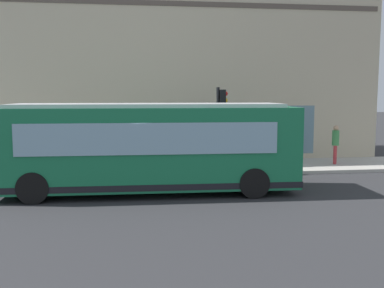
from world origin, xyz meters
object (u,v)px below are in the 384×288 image
(pedestrian_walking_along_curb, at_px, (245,146))
(pedestrian_by_light_pole, at_px, (193,146))
(pedestrian_near_building_entrance, at_px, (70,151))
(pedestrian_near_hydrant, at_px, (335,142))
(city_bus_nearside, at_px, (148,148))
(traffic_light_near_corner, at_px, (221,113))
(fire_hydrant, at_px, (185,155))
(newspaper_vending_box, at_px, (288,156))

(pedestrian_walking_along_curb, relative_size, pedestrian_by_light_pole, 0.95)
(pedestrian_near_building_entrance, bearing_deg, pedestrian_near_hydrant, -87.09)
(city_bus_nearside, xyz_separation_m, pedestrian_walking_along_curb, (4.11, -4.46, -0.50))
(traffic_light_near_corner, xyz_separation_m, fire_hydrant, (2.20, 1.23, -2.09))
(pedestrian_by_light_pole, relative_size, newspaper_vending_box, 1.85)
(fire_hydrant, relative_size, pedestrian_near_building_entrance, 0.47)
(fire_hydrant, distance_m, pedestrian_near_building_entrance, 5.40)
(fire_hydrant, xyz_separation_m, pedestrian_by_light_pole, (-1.15, -0.18, 0.59))
(pedestrian_near_building_entrance, bearing_deg, fire_hydrant, -69.83)
(pedestrian_walking_along_curb, xyz_separation_m, newspaper_vending_box, (-0.25, -1.92, -0.45))
(traffic_light_near_corner, bearing_deg, city_bus_nearside, 135.44)
(city_bus_nearside, bearing_deg, newspaper_vending_box, -58.85)
(city_bus_nearside, relative_size, newspaper_vending_box, 11.23)
(pedestrian_near_building_entrance, distance_m, pedestrian_walking_along_curb, 7.59)
(pedestrian_by_light_pole, bearing_deg, pedestrian_near_building_entrance, 97.62)
(newspaper_vending_box, bearing_deg, fire_hydrant, 70.62)
(pedestrian_walking_along_curb, height_order, pedestrian_by_light_pole, pedestrian_by_light_pole)
(pedestrian_near_building_entrance, height_order, newspaper_vending_box, pedestrian_near_building_entrance)
(pedestrian_near_building_entrance, height_order, pedestrian_near_hydrant, pedestrian_near_hydrant)
(traffic_light_near_corner, relative_size, pedestrian_near_hydrant, 1.96)
(city_bus_nearside, bearing_deg, fire_hydrant, -19.64)
(pedestrian_near_hydrant, height_order, newspaper_vending_box, pedestrian_near_hydrant)
(pedestrian_walking_along_curb, bearing_deg, pedestrian_near_building_entrance, 94.11)
(pedestrian_near_building_entrance, distance_m, pedestrian_by_light_pole, 5.27)
(pedestrian_near_building_entrance, bearing_deg, newspaper_vending_box, -88.26)
(fire_hydrant, bearing_deg, pedestrian_near_building_entrance, 110.17)
(pedestrian_walking_along_curb, xyz_separation_m, pedestrian_near_hydrant, (0.06, -4.31, 0.14))
(pedestrian_walking_along_curb, distance_m, newspaper_vending_box, 1.99)
(traffic_light_near_corner, distance_m, pedestrian_near_hydrant, 5.85)
(traffic_light_near_corner, relative_size, fire_hydrant, 4.75)
(pedestrian_by_light_pole, xyz_separation_m, newspaper_vending_box, (-0.41, -4.27, -0.50))
(city_bus_nearside, distance_m, pedestrian_by_light_pole, 4.78)
(pedestrian_by_light_pole, distance_m, newspaper_vending_box, 4.32)
(traffic_light_near_corner, height_order, pedestrian_by_light_pole, traffic_light_near_corner)
(fire_hydrant, xyz_separation_m, pedestrian_walking_along_curb, (-1.31, -2.52, 0.54))
(pedestrian_near_building_entrance, bearing_deg, traffic_light_near_corner, -93.19)
(city_bus_nearside, xyz_separation_m, pedestrian_by_light_pole, (4.27, -2.11, -0.45))
(pedestrian_near_building_entrance, height_order, pedestrian_by_light_pole, pedestrian_by_light_pole)
(pedestrian_walking_along_curb, height_order, pedestrian_near_hydrant, pedestrian_near_hydrant)
(fire_hydrant, distance_m, pedestrian_near_hydrant, 6.98)
(city_bus_nearside, bearing_deg, pedestrian_by_light_pole, -26.35)
(traffic_light_near_corner, height_order, pedestrian_near_building_entrance, traffic_light_near_corner)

